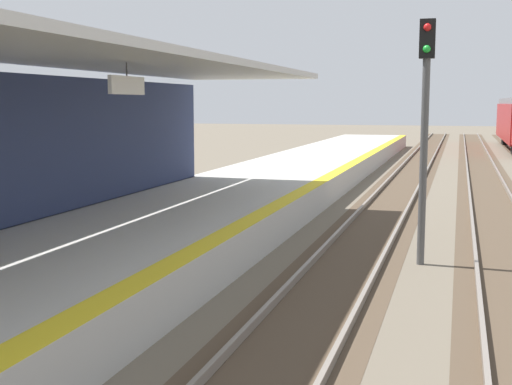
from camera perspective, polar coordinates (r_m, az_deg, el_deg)
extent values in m
cube|color=#B7B5AD|center=(17.79, -5.53, -2.32)|extent=(5.00, 80.00, 0.90)
cube|color=yellow|center=(17.00, 1.49, -1.20)|extent=(0.50, 80.00, 0.01)
cube|color=silver|center=(12.34, -16.85, 11.27)|extent=(4.40, 24.00, 0.16)
cube|color=white|center=(13.84, -10.75, 8.81)|extent=(0.08, 1.40, 0.36)
cylinder|color=#333333|center=(13.85, -10.79, 10.11)|extent=(0.03, 0.03, 0.27)
cube|color=#4C3D2D|center=(20.64, 10.19, -2.30)|extent=(2.34, 120.00, 0.01)
cube|color=slate|center=(20.72, 8.21, -2.00)|extent=(0.08, 120.00, 0.15)
cube|color=slate|center=(20.56, 12.19, -2.16)|extent=(0.08, 120.00, 0.15)
cube|color=#4C3D2D|center=(20.55, 19.65, -2.66)|extent=(2.34, 120.00, 0.01)
cube|color=slate|center=(20.51, 17.65, -2.37)|extent=(0.08, 120.00, 0.15)
cylinder|color=#4C4C4C|center=(14.92, 13.85, 2.39)|extent=(0.16, 0.16, 4.40)
cube|color=black|center=(14.93, 14.16, 12.38)|extent=(0.32, 0.24, 0.80)
sphere|color=red|center=(14.81, 14.17, 13.28)|extent=(0.16, 0.16, 0.16)
sphere|color=green|center=(14.77, 14.11, 11.58)|extent=(0.16, 0.16, 0.16)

